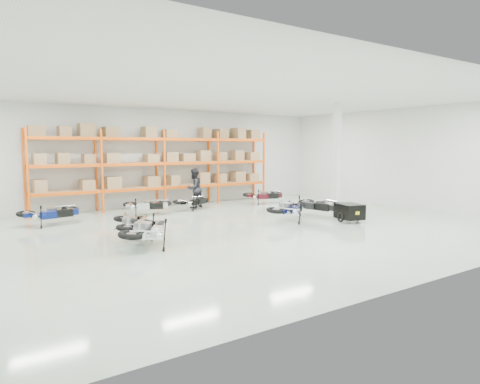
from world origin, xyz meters
TOP-DOWN VIEW (x-y plane):
  - room at (0.00, 0.00)m, footprint 18.00×18.00m
  - pallet_rack at (-0.00, 6.45)m, footprint 11.28×0.98m
  - structural_column at (5.20, 0.50)m, footprint 0.25×0.25m
  - moto_blue_centre at (2.34, 0.14)m, footprint 2.23×2.00m
  - moto_silver_left at (-3.59, -0.84)m, footprint 1.91×2.26m
  - moto_black_far_left at (-3.50, 0.47)m, footprint 1.39×2.05m
  - moto_touring_right at (4.09, 0.36)m, footprint 1.22×2.03m
  - trailer at (4.09, -1.24)m, footprint 0.94×1.64m
  - moto_back_a at (-5.15, 4.19)m, footprint 1.96×1.20m
  - moto_back_b at (-1.44, 4.50)m, footprint 1.87×1.38m
  - moto_back_c at (0.75, 4.73)m, footprint 1.77×1.29m
  - moto_back_d at (4.57, 4.58)m, footprint 1.92×1.31m
  - person_back at (1.09, 5.25)m, footprint 1.06×0.96m

SIDE VIEW (x-z plane):
  - trailer at x=4.09m, z-range 0.06..0.72m
  - moto_back_c at x=0.75m, z-range -0.03..1.00m
  - moto_back_b at x=-1.44m, z-range -0.03..1.06m
  - moto_back_d at x=4.57m, z-range -0.03..1.10m
  - moto_back_a at x=-5.15m, z-range -0.03..1.15m
  - moto_black_far_left at x=-3.50m, z-range -0.03..1.18m
  - moto_touring_right at x=4.09m, z-range -0.03..1.20m
  - moto_blue_centre at x=2.34m, z-range -0.04..1.28m
  - moto_silver_left at x=-3.59m, z-range -0.04..1.28m
  - person_back at x=1.09m, z-range 0.00..1.80m
  - room at x=0.00m, z-range -6.75..11.25m
  - structural_column at x=5.20m, z-range 0.00..4.50m
  - pallet_rack at x=0.00m, z-range 0.45..4.07m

